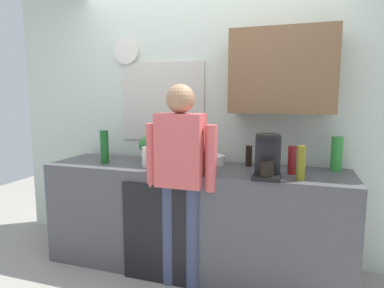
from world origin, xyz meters
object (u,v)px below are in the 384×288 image
at_px(storage_canister, 150,157).
at_px(person_at_sink, 181,170).
at_px(cup_blue_mug, 178,160).
at_px(potted_plant, 147,148).
at_px(bottle_amber_beer, 205,159).
at_px(bottle_dark_sauce, 249,156).
at_px(coffee_maker, 268,159).
at_px(bottle_clear_soda, 337,154).
at_px(bottle_olive_oil, 301,163).
at_px(bottle_red_vinegar, 292,160).
at_px(bottle_green_wine, 105,147).
at_px(mixing_bowl, 213,160).
at_px(cup_yellow_cup, 106,155).

distance_m(storage_canister, person_at_sink, 0.41).
distance_m(cup_blue_mug, potted_plant, 0.37).
height_order(bottle_amber_beer, bottle_dark_sauce, bottle_amber_beer).
height_order(coffee_maker, bottle_clear_soda, coffee_maker).
xyz_separation_m(bottle_olive_oil, bottle_red_vinegar, (-0.06, 0.19, -0.02)).
distance_m(bottle_red_vinegar, bottle_clear_soda, 0.41).
bearing_deg(potted_plant, bottle_clear_soda, 3.99).
distance_m(bottle_amber_beer, bottle_green_wine, 0.99).
xyz_separation_m(bottle_dark_sauce, storage_canister, (-0.81, -0.28, -0.00)).
distance_m(bottle_green_wine, potted_plant, 0.38).
relative_size(bottle_olive_oil, potted_plant, 1.09).
bearing_deg(bottle_dark_sauce, mixing_bowl, -177.21).
xyz_separation_m(cup_yellow_cup, storage_canister, (0.54, -0.16, 0.04)).
height_order(bottle_amber_beer, mixing_bowl, bottle_amber_beer).
bearing_deg(bottle_green_wine, coffee_maker, -4.48).
relative_size(bottle_dark_sauce, cup_yellow_cup, 2.12).
height_order(bottle_green_wine, potted_plant, bottle_green_wine).
xyz_separation_m(bottle_amber_beer, person_at_sink, (-0.17, -0.08, -0.08)).
bearing_deg(cup_yellow_cup, potted_plant, 4.18).
distance_m(coffee_maker, bottle_dark_sauce, 0.44).
bearing_deg(storage_canister, cup_blue_mug, 20.97).
bearing_deg(bottle_olive_oil, bottle_amber_beer, -179.16).
height_order(bottle_olive_oil, potted_plant, bottle_olive_oil).
relative_size(bottle_green_wine, cup_blue_mug, 3.00).
height_order(bottle_olive_oil, cup_blue_mug, bottle_olive_oil).
distance_m(coffee_maker, bottle_amber_beer, 0.47).
bearing_deg(bottle_olive_oil, bottle_clear_soda, 56.60).
distance_m(coffee_maker, bottle_green_wine, 1.45).
xyz_separation_m(bottle_green_wine, person_at_sink, (0.80, -0.20, -0.11)).
xyz_separation_m(bottle_red_vinegar, cup_blue_mug, (-0.94, 0.01, -0.06)).
relative_size(bottle_amber_beer, potted_plant, 1.00).
relative_size(coffee_maker, bottle_red_vinegar, 1.50).
height_order(cup_blue_mug, storage_canister, storage_canister).
bearing_deg(person_at_sink, coffee_maker, -3.27).
bearing_deg(bottle_dark_sauce, storage_canister, -161.04).
distance_m(cup_blue_mug, person_at_sink, 0.32).
distance_m(bottle_green_wine, cup_blue_mug, 0.69).
height_order(bottle_amber_beer, potted_plant, same).
xyz_separation_m(bottle_dark_sauce, cup_blue_mug, (-0.58, -0.19, -0.04)).
bearing_deg(mixing_bowl, cup_blue_mug, -146.24).
height_order(bottle_olive_oil, bottle_clear_soda, bottle_clear_soda).
bearing_deg(cup_yellow_cup, bottle_clear_soda, 4.03).
distance_m(bottle_amber_beer, bottle_clear_soda, 1.07).
relative_size(bottle_amber_beer, bottle_clear_soda, 0.82).
relative_size(bottle_amber_beer, person_at_sink, 0.14).
bearing_deg(bottle_red_vinegar, bottle_olive_oil, -71.34).
distance_m(bottle_olive_oil, potted_plant, 1.38).
xyz_separation_m(potted_plant, person_at_sink, (0.47, -0.39, -0.09)).
bearing_deg(storage_canister, potted_plant, 122.23).
bearing_deg(bottle_green_wine, storage_canister, -0.00).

